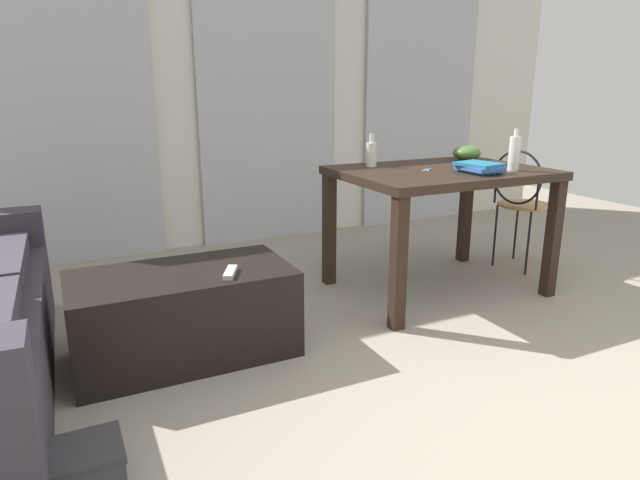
% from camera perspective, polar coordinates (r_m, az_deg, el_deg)
% --- Properties ---
extents(ground_plane, '(8.02, 8.02, 0.00)m').
position_cam_1_polar(ground_plane, '(3.12, 8.55, -8.39)').
color(ground_plane, gray).
extents(wall_back, '(5.89, 0.10, 2.65)m').
position_cam_1_polar(wall_back, '(4.70, -5.74, 16.32)').
color(wall_back, silver).
rests_on(wall_back, ground).
extents(curtains, '(4.19, 0.03, 2.35)m').
position_cam_1_polar(curtains, '(4.62, -5.31, 14.46)').
color(curtains, '#B2B7BC').
rests_on(curtains, ground).
extents(coffee_table, '(1.02, 0.54, 0.42)m').
position_cam_1_polar(coffee_table, '(2.73, -13.90, -7.42)').
color(coffee_table, black).
rests_on(coffee_table, ground).
extents(craft_table, '(1.22, 0.90, 0.78)m').
position_cam_1_polar(craft_table, '(3.47, 12.35, 5.49)').
color(craft_table, black).
rests_on(craft_table, ground).
extents(wire_chair, '(0.38, 0.40, 0.85)m').
position_cam_1_polar(wire_chair, '(4.08, 20.07, 4.35)').
color(wire_chair, '#B7844C').
rests_on(wire_chair, ground).
extents(bottle_near, '(0.07, 0.07, 0.20)m').
position_cam_1_polar(bottle_near, '(3.48, 5.34, 8.89)').
color(bottle_near, beige).
rests_on(bottle_near, craft_table).
extents(bottle_far, '(0.07, 0.07, 0.25)m').
position_cam_1_polar(bottle_far, '(3.48, 19.47, 8.47)').
color(bottle_far, beige).
rests_on(bottle_far, craft_table).
extents(bowl, '(0.19, 0.19, 0.10)m').
position_cam_1_polar(bowl, '(3.90, 14.94, 8.70)').
color(bowl, '#477033').
rests_on(bowl, craft_table).
extents(book_stack, '(0.24, 0.27, 0.06)m').
position_cam_1_polar(book_stack, '(3.35, 16.12, 7.22)').
color(book_stack, '#1E668C').
rests_on(book_stack, craft_table).
extents(scissors, '(0.09, 0.09, 0.00)m').
position_cam_1_polar(scissors, '(3.39, 11.06, 7.17)').
color(scissors, '#9EA0A5').
rests_on(scissors, craft_table).
extents(tv_remote_primary, '(0.11, 0.17, 0.02)m').
position_cam_1_polar(tv_remote_primary, '(2.57, -9.26, -3.32)').
color(tv_remote_primary, '#B7B7B2').
rests_on(tv_remote_primary, coffee_table).
extents(shoebox, '(0.33, 0.23, 0.14)m').
position_cam_1_polar(shoebox, '(2.08, -24.42, -20.82)').
color(shoebox, '#38383D').
rests_on(shoebox, ground).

